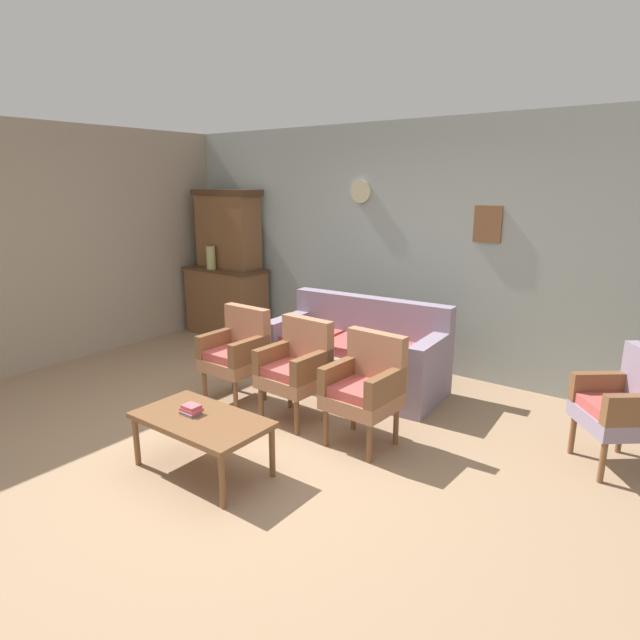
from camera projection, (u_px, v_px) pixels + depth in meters
ground_plane at (244, 449)px, 4.25m from camera, size 7.68×7.68×0.00m
wall_back_with_decor at (408, 247)px, 5.95m from camera, size 6.40×0.09×2.70m
wall_left_side at (26, 249)px, 5.79m from camera, size 0.06×5.20×2.70m
side_cabinet at (227, 301)px, 7.35m from camera, size 1.16×0.55×0.93m
cabinet_upper_hutch at (228, 229)px, 7.17m from camera, size 0.99×0.38×1.03m
vase_on_cabinet at (211, 258)px, 7.10m from camera, size 0.12×0.12×0.30m
floral_couch at (357, 357)px, 5.46m from camera, size 1.82×0.93×0.90m
armchair_row_middle at (237, 350)px, 5.10m from camera, size 0.52×0.49×0.90m
armchair_near_cabinet at (296, 366)px, 4.68m from camera, size 0.54×0.51×0.90m
armchair_near_couch_end at (365, 385)px, 4.23m from camera, size 0.54×0.51×0.90m
wingback_chair_by_fireplace at (625, 404)px, 3.87m from camera, size 0.71×0.71×0.90m
coffee_table at (201, 423)px, 3.85m from camera, size 1.00×0.56×0.42m
book_stack_on_table at (191, 410)px, 3.88m from camera, size 0.15×0.11×0.07m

